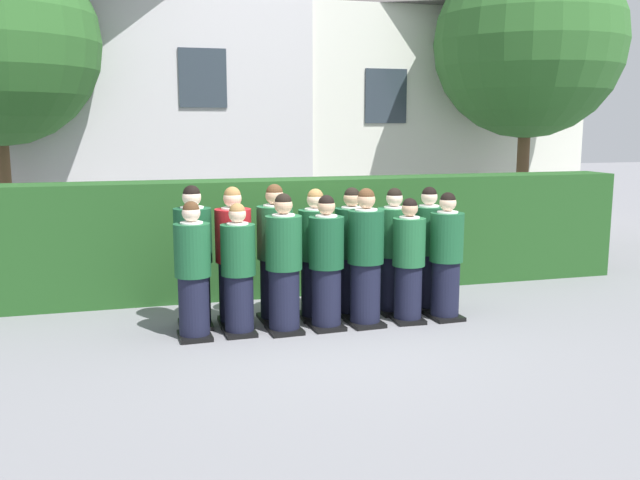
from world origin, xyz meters
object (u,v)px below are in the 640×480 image
object	(u,v)px
student_front_row_1	(238,273)
student_rear_row_6	(428,252)
student_front_row_2	(284,267)
student_front_row_3	(326,265)
student_front_row_6	(446,259)
student_rear_row_0	(194,260)
student_rear_row_2	(275,256)
student_front_row_4	(365,261)
student_in_red_blazer	(234,259)
student_rear_row_4	(351,255)
student_rear_row_3	(316,257)
student_front_row_5	(409,263)
student_front_row_0	(193,274)
student_rear_row_5	(393,254)

from	to	relation	value
student_front_row_1	student_rear_row_6	world-z (taller)	student_rear_row_6
student_front_row_2	student_front_row_3	world-z (taller)	student_front_row_2
student_front_row_6	student_rear_row_0	xyz separation A→B (m)	(-3.11, 0.50, 0.06)
student_rear_row_2	student_rear_row_6	size ratio (longest dim) A/B	1.05
student_front_row_2	student_front_row_4	distance (m)	1.02
student_rear_row_0	student_rear_row_2	size ratio (longest dim) A/B	1.01
student_in_red_blazer	student_rear_row_4	world-z (taller)	student_in_red_blazer
student_rear_row_6	student_rear_row_3	bearing A→B (deg)	-179.00
student_front_row_1	student_front_row_5	xyz separation A→B (m)	(2.12, -0.05, 0.00)
student_front_row_0	student_rear_row_4	size ratio (longest dim) A/B	0.96
student_front_row_0	student_front_row_1	distance (m)	0.53
student_rear_row_2	student_rear_row_4	xyz separation A→B (m)	(1.00, -0.01, -0.03)
student_in_red_blazer	student_rear_row_4	size ratio (longest dim) A/B	1.03
student_front_row_2	student_front_row_0	bearing A→B (deg)	178.02
student_rear_row_4	student_rear_row_0	bearing A→B (deg)	179.60
student_front_row_2	student_rear_row_3	distance (m)	0.68
student_front_row_3	student_rear_row_4	bearing A→B (deg)	44.98
student_front_row_6	student_front_row_4	bearing A→B (deg)	179.43
student_in_red_blazer	student_front_row_4	bearing A→B (deg)	-17.16
student_rear_row_6	student_front_row_1	bearing A→B (deg)	-170.72
student_front_row_4	student_front_row_5	xyz separation A→B (m)	(0.57, -0.01, -0.07)
student_in_red_blazer	student_rear_row_4	distance (m)	1.52
student_rear_row_0	student_rear_row_5	distance (m)	2.57
student_rear_row_5	student_rear_row_6	xyz separation A→B (m)	(0.50, 0.04, -0.00)
student_front_row_3	student_front_row_5	size ratio (longest dim) A/B	1.04
student_front_row_0	student_front_row_3	distance (m)	1.58
student_front_row_4	student_rear_row_0	size ratio (longest dim) A/B	0.98
student_front_row_1	student_in_red_blazer	xyz separation A→B (m)	(0.01, 0.44, 0.07)
student_front_row_4	student_front_row_6	size ratio (longest dim) A/B	1.05
student_rear_row_2	student_rear_row_5	distance (m)	1.56
student_in_red_blazer	student_rear_row_5	distance (m)	2.08
student_rear_row_2	student_rear_row_4	size ratio (longest dim) A/B	1.04
student_front_row_0	student_rear_row_5	distance (m)	2.65
student_front_row_5	student_rear_row_5	distance (m)	0.44
student_in_red_blazer	student_rear_row_6	distance (m)	2.59
student_front_row_1	student_front_row_3	distance (m)	1.06
student_front_row_1	student_in_red_blazer	bearing A→B (deg)	88.40
student_front_row_3	student_rear_row_0	xyz separation A→B (m)	(-1.53, 0.49, 0.05)
student_rear_row_5	student_front_row_1	bearing A→B (deg)	-169.53
student_front_row_3	student_front_row_6	world-z (taller)	student_front_row_3
student_front_row_0	student_front_row_5	size ratio (longest dim) A/B	1.02
student_rear_row_5	student_front_row_0	bearing A→B (deg)	-171.21
student_rear_row_4	student_rear_row_5	size ratio (longest dim) A/B	1.01
student_rear_row_3	student_rear_row_5	size ratio (longest dim) A/B	1.01
student_rear_row_0	student_rear_row_3	xyz separation A→B (m)	(1.52, -0.05, -0.04)
student_front_row_2	student_front_row_5	world-z (taller)	student_front_row_2
student_front_row_6	student_rear_row_0	distance (m)	3.15
student_front_row_1	student_rear_row_3	xyz separation A→B (m)	(1.04, 0.40, 0.05)
student_front_row_2	student_front_row_4	xyz separation A→B (m)	(1.02, 0.01, 0.02)
student_front_row_3	student_front_row_6	distance (m)	1.57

